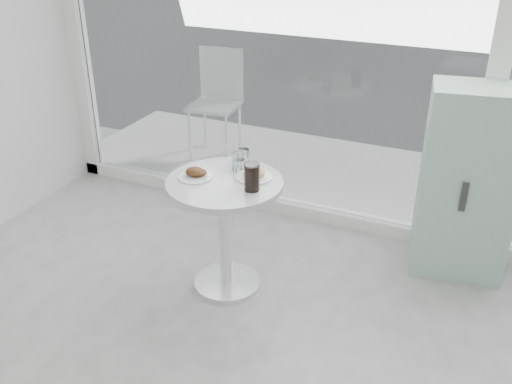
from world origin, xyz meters
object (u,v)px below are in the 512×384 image
at_px(main_table, 225,212).
at_px(cola_glass, 252,177).
at_px(patio_chair, 218,96).
at_px(plate_fritter, 196,174).
at_px(plate_donut, 254,175).
at_px(mint_cabinet, 467,183).
at_px(water_tumbler_b, 238,162).
at_px(water_tumbler_a, 243,159).

xyz_separation_m(main_table, cola_glass, (0.20, -0.04, 0.30)).
height_order(patio_chair, plate_fritter, patio_chair).
xyz_separation_m(main_table, plate_donut, (0.15, 0.12, 0.24)).
bearing_deg(mint_cabinet, cola_glass, -151.51).
height_order(water_tumbler_b, cola_glass, cola_glass).
relative_size(plate_fritter, water_tumbler_a, 1.77).
relative_size(patio_chair, cola_glass, 5.81).
xyz_separation_m(plate_fritter, water_tumbler_a, (0.19, 0.27, 0.03)).
bearing_deg(patio_chair, plate_fritter, -71.95).
distance_m(mint_cabinet, water_tumbler_a, 1.47).
height_order(plate_fritter, water_tumbler_a, water_tumbler_a).
xyz_separation_m(main_table, mint_cabinet, (1.35, 0.84, 0.10)).
bearing_deg(patio_chair, cola_glass, -63.33).
bearing_deg(water_tumbler_a, plate_fritter, -125.53).
height_order(water_tumbler_a, cola_glass, cola_glass).
height_order(mint_cabinet, plate_donut, mint_cabinet).
bearing_deg(plate_donut, main_table, -141.61).
height_order(mint_cabinet, water_tumbler_b, mint_cabinet).
height_order(main_table, water_tumbler_a, water_tumbler_a).
relative_size(plate_fritter, water_tumbler_b, 1.67).
xyz_separation_m(water_tumbler_a, cola_glass, (0.19, -0.28, 0.03)).
distance_m(plate_donut, water_tumbler_a, 0.18).
height_order(main_table, plate_donut, plate_donut).
distance_m(patio_chair, cola_glass, 2.31).
bearing_deg(water_tumbler_b, patio_chair, 121.44).
xyz_separation_m(patio_chair, water_tumbler_b, (1.05, -1.71, 0.20)).
xyz_separation_m(main_table, patio_chair, (-1.04, 1.89, 0.08)).
height_order(main_table, plate_fritter, plate_fritter).
relative_size(main_table, plate_donut, 3.34).
xyz_separation_m(mint_cabinet, water_tumbler_a, (-1.33, -0.60, 0.18)).
relative_size(water_tumbler_a, water_tumbler_b, 0.95).
height_order(main_table, mint_cabinet, mint_cabinet).
bearing_deg(water_tumbler_b, main_table, -93.42).
distance_m(main_table, plate_donut, 0.30).
height_order(plate_fritter, water_tumbler_b, water_tumbler_b).
xyz_separation_m(patio_chair, cola_glass, (1.24, -1.93, 0.23)).
relative_size(patio_chair, plate_donut, 4.41).
relative_size(plate_donut, water_tumbler_a, 1.94).
bearing_deg(cola_glass, plate_donut, 109.91).
bearing_deg(mint_cabinet, plate_fritter, -159.48).
distance_m(plate_fritter, plate_donut, 0.36).
bearing_deg(water_tumbler_a, mint_cabinet, 24.26).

